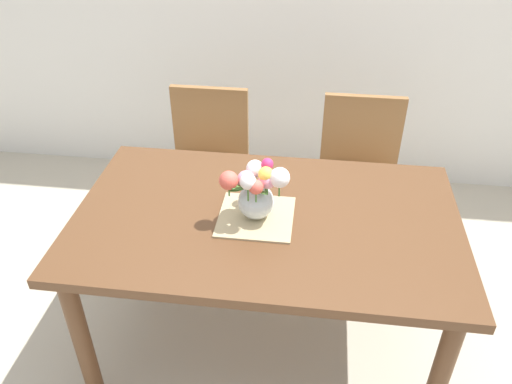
% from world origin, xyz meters
% --- Properties ---
extents(ground_plane, '(12.00, 12.00, 0.00)m').
position_xyz_m(ground_plane, '(0.00, 0.00, 0.00)').
color(ground_plane, '#B7AD99').
extents(dining_table, '(1.50, 0.91, 0.77)m').
position_xyz_m(dining_table, '(0.00, 0.00, 0.67)').
color(dining_table, brown).
rests_on(dining_table, ground_plane).
extents(chair_left, '(0.42, 0.42, 0.90)m').
position_xyz_m(chair_left, '(-0.41, 0.80, 0.52)').
color(chair_left, olive).
rests_on(chair_left, ground_plane).
extents(chair_right, '(0.42, 0.42, 0.90)m').
position_xyz_m(chair_right, '(0.41, 0.80, 0.52)').
color(chair_right, olive).
rests_on(chair_right, ground_plane).
extents(placemat, '(0.29, 0.29, 0.01)m').
position_xyz_m(placemat, '(-0.04, -0.02, 0.78)').
color(placemat, tan).
rests_on(placemat, dining_table).
extents(flower_vase, '(0.25, 0.22, 0.24)m').
position_xyz_m(flower_vase, '(-0.04, -0.02, 0.91)').
color(flower_vase, silver).
rests_on(flower_vase, placemat).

